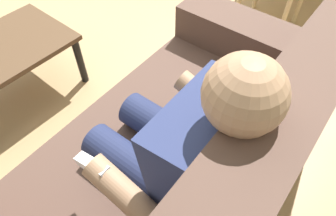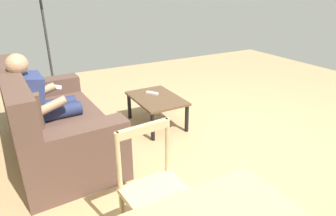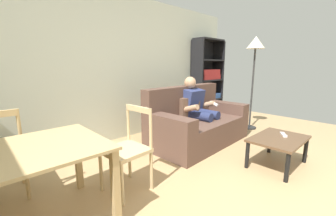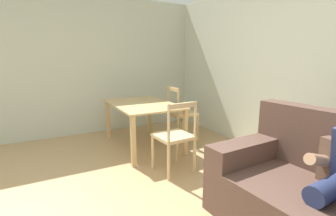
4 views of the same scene
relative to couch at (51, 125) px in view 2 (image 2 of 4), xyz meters
name	(u,v)px [view 2 (image 2 of 4)]	position (x,y,z in m)	size (l,w,h in m)	color
ground_plane	(239,146)	(-0.91, -1.91, -0.34)	(8.13, 8.13, 0.00)	tan
couch	(51,125)	(0.00, 0.00, 0.00)	(1.87, 1.01, 0.97)	brown
person_lounging	(45,103)	(0.06, 0.01, 0.25)	(0.61, 0.84, 1.14)	navy
coffee_table	(156,101)	(0.09, -1.33, -0.01)	(0.82, 0.56, 0.39)	brown
tv_remote	(152,93)	(0.23, -1.34, 0.06)	(0.05, 0.17, 0.02)	white
dining_chair_facing_couch	(157,194)	(-1.68, -0.43, 0.11)	(0.45, 0.45, 0.90)	#D1B27F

